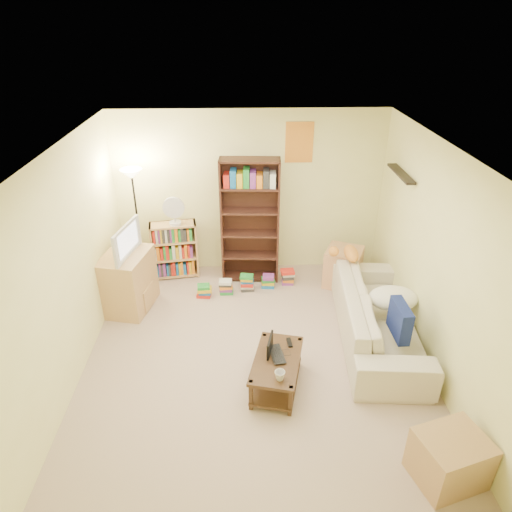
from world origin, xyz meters
name	(u,v)px	position (x,y,z in m)	size (l,w,h in m)	color
room	(255,236)	(0.00, 0.01, 1.62)	(4.50, 4.54, 2.52)	#C2A491
sofa	(378,316)	(1.55, 0.33, 0.33)	(1.07, 2.34, 0.66)	beige
navy_pillow	(400,320)	(1.62, -0.17, 0.64)	(0.44, 0.13, 0.39)	navy
cream_blanket	(393,298)	(1.72, 0.37, 0.57)	(0.61, 0.44, 0.26)	white
tabby_cat	(348,253)	(1.33, 1.22, 0.75)	(0.52, 0.22, 0.18)	orange
coffee_table	(277,369)	(0.22, -0.48, 0.24)	(0.67, 0.96, 0.39)	#3F2A18
laptop	(281,354)	(0.27, -0.41, 0.40)	(0.26, 0.36, 0.03)	black
laptop_screen	(270,345)	(0.15, -0.38, 0.50)	(0.01, 0.29, 0.19)	white
mug	(280,375)	(0.23, -0.78, 0.44)	(0.12, 0.12, 0.10)	silver
tv_remote	(289,342)	(0.38, -0.22, 0.40)	(0.05, 0.15, 0.02)	black
tv_stand	(128,281)	(-1.70, 1.15, 0.41)	(0.55, 0.77, 0.82)	tan
television	(122,240)	(-1.70, 1.15, 1.04)	(0.26, 0.75, 0.43)	black
tall_bookshelf	(250,219)	(0.00, 1.87, 1.00)	(0.87, 0.33, 1.90)	#47241B
short_bookshelf	(175,250)	(-1.16, 1.99, 0.44)	(0.72, 0.38, 0.89)	tan
desk_fan	(174,210)	(-1.11, 1.95, 1.12)	(0.32, 0.18, 0.44)	silver
floor_lamp	(134,194)	(-1.63, 1.84, 1.42)	(0.30, 0.30, 1.78)	black
side_table	(343,267)	(1.39, 1.64, 0.29)	(0.51, 0.51, 0.58)	tan
end_cabinet	(450,459)	(1.65, -1.66, 0.24)	(0.57, 0.48, 0.48)	tan
book_stacks	(249,283)	(-0.03, 1.53, 0.11)	(1.46, 0.46, 0.25)	red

